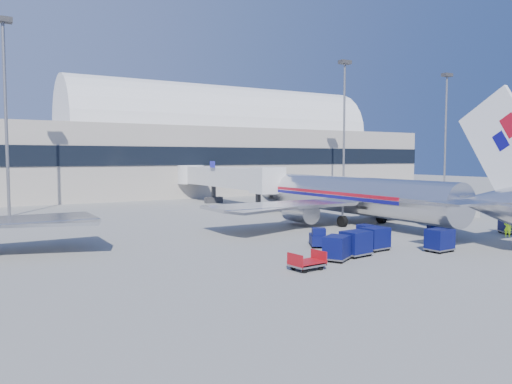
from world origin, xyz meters
TOP-DOWN VIEW (x-y plane):
  - ground at (0.00, 0.00)m, footprint 260.00×260.00m
  - terminal at (-13.60, 55.96)m, footprint 170.00×28.15m
  - airliner_main at (10.00, 4.51)m, footprint 32.00×37.26m
  - jetbridge_near at (7.60, 30.81)m, footprint 4.40×27.50m
  - mast_west at (-20.00, 30.00)m, footprint 2.00×1.20m
  - mast_east at (30.00, 30.00)m, footprint 2.00×1.20m
  - mast_far_east at (55.00, 30.00)m, footprint 2.00×1.20m
  - barrier_near at (18.00, 2.00)m, footprint 3.00×0.55m
  - barrier_mid at (21.30, 2.00)m, footprint 3.00×0.55m
  - barrier_far at (24.60, 2.00)m, footprint 3.00×0.55m
  - tug_lead at (2.83, -5.06)m, footprint 2.42×1.22m
  - tug_right at (13.55, -2.89)m, footprint 2.27×1.82m
  - tug_left at (-1.25, -3.87)m, footprint 2.12×2.52m
  - cart_train_a at (1.35, -7.30)m, footprint 2.05×1.64m
  - cart_train_b at (-1.31, -8.20)m, footprint 2.18×1.78m
  - cart_train_c at (-3.40, -8.69)m, footprint 2.34×2.19m
  - cart_solo_near at (5.02, -9.99)m, footprint 1.97×1.55m
  - cart_solo_far at (17.57, -7.50)m, footprint 2.45×2.29m
  - cart_open_red at (-6.66, -9.88)m, footprint 2.16×1.63m
  - ramp_worker at (15.63, -8.36)m, footprint 0.60×0.70m

SIDE VIEW (x-z plane):
  - ground at x=0.00m, z-range 0.00..0.00m
  - cart_open_red at x=-6.66m, z-range 0.12..0.66m
  - barrier_near at x=18.00m, z-range 0.00..0.90m
  - barrier_mid at x=21.30m, z-range 0.00..0.90m
  - barrier_far at x=24.60m, z-range 0.00..0.90m
  - tug_right at x=13.55m, z-range -0.06..1.26m
  - tug_left at x=-1.25m, z-range -0.06..1.41m
  - tug_lead at x=2.83m, z-range -0.07..1.50m
  - ramp_worker at x=15.63m, z-range 0.00..1.63m
  - cart_train_c at x=-3.40m, z-range 0.06..1.71m
  - cart_solo_near at x=5.02m, z-range 0.06..1.71m
  - cart_train_a at x=1.35m, z-range 0.06..1.76m
  - cart_solo_far at x=17.57m, z-range 0.06..1.79m
  - cart_train_b at x=-1.31m, z-range 0.06..1.81m
  - airliner_main at x=10.00m, z-range -3.11..8.96m
  - jetbridge_near at x=7.60m, z-range 0.80..7.05m
  - terminal at x=-13.60m, z-range -2.98..18.02m
  - mast_west at x=-20.00m, z-range 3.49..26.09m
  - mast_east at x=30.00m, z-range 3.49..26.09m
  - mast_far_east at x=55.00m, z-range 3.49..26.09m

